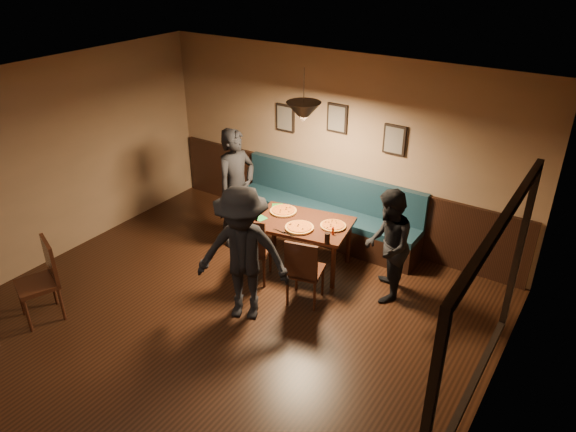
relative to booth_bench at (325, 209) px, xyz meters
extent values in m
plane|color=black|center=(0.00, -3.20, -0.50)|extent=(7.00, 7.00, 0.00)
plane|color=silver|center=(0.00, -3.20, 2.30)|extent=(7.00, 7.00, 0.00)
plane|color=#8C704F|center=(0.00, 0.30, 0.90)|extent=(6.00, 0.00, 6.00)
plane|color=#8C704F|center=(3.00, -3.20, 0.90)|extent=(0.00, 7.00, 7.00)
cube|color=black|center=(0.00, 0.27, 0.00)|extent=(5.88, 0.06, 1.00)
cube|color=black|center=(2.96, -2.70, 1.00)|extent=(0.06, 2.56, 1.86)
plane|color=black|center=(2.93, -2.70, 1.00)|extent=(0.00, 2.40, 2.40)
cube|color=black|center=(-0.90, 0.27, 1.20)|extent=(0.32, 0.04, 0.42)
cube|color=black|center=(0.00, 0.27, 1.35)|extent=(0.32, 0.04, 0.42)
cube|color=black|center=(0.90, 0.27, 1.20)|extent=(0.32, 0.04, 0.42)
cone|color=black|center=(0.13, -0.87, 1.75)|extent=(0.44, 0.44, 0.25)
cube|color=black|center=(0.13, -0.87, -0.15)|extent=(1.45, 1.07, 0.71)
imported|color=black|center=(-1.01, -0.84, 0.41)|extent=(0.54, 0.73, 1.81)
imported|color=black|center=(1.40, -0.88, 0.25)|extent=(0.80, 0.89, 1.50)
imported|color=black|center=(0.14, -2.20, 0.37)|extent=(1.28, 1.03, 1.73)
cylinder|color=orange|center=(-0.24, -0.78, 0.23)|extent=(0.41, 0.41, 0.04)
cylinder|color=orange|center=(0.21, -1.06, 0.23)|extent=(0.42, 0.42, 0.04)
cylinder|color=#C87525|center=(0.56, -0.77, 0.23)|extent=(0.46, 0.46, 0.04)
cylinder|color=black|center=(0.71, -1.19, 0.28)|extent=(0.07, 0.07, 0.15)
cylinder|color=#A31E05|center=(0.66, -0.95, 0.27)|extent=(0.04, 0.04, 0.13)
cube|color=#1D6F22|center=(-0.42, -0.67, 0.21)|extent=(0.22, 0.22, 0.01)
cube|color=#1F7433|center=(-0.40, -1.10, 0.21)|extent=(0.18, 0.18, 0.01)
cube|color=silver|center=(0.10, -1.27, 0.21)|extent=(0.21, 0.05, 0.00)
camera|label=1|loc=(3.53, -6.37, 3.70)|focal=33.46mm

